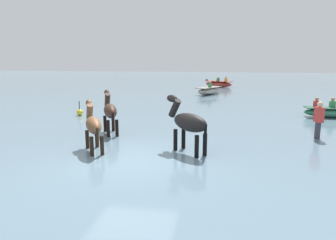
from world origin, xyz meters
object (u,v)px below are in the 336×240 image
horse_trailing_dark_bay (110,112)px  boat_mid_channel (219,84)px  boat_near_port (209,91)px  person_wading_close (318,122)px  horse_lead_black (188,124)px  boat_distant_west (332,112)px  horse_flank_bay (93,126)px  channel_buoy (80,112)px

horse_trailing_dark_bay → boat_mid_channel: bearing=79.0°
boat_near_port → person_wading_close: size_ratio=1.69×
horse_lead_black → boat_distant_west: horse_lead_black is taller
horse_flank_bay → channel_buoy: 6.46m
channel_buoy → boat_distant_west: bearing=7.5°
horse_trailing_dark_bay → boat_near_port: size_ratio=0.69×
horse_lead_black → boat_near_port: bearing=90.0°
horse_trailing_dark_bay → boat_near_port: horse_trailing_dark_bay is taller
horse_trailing_dark_bay → horse_lead_black: bearing=-30.8°
horse_lead_black → boat_distant_west: bearing=47.3°
horse_trailing_dark_bay → channel_buoy: size_ratio=2.57×
boat_distant_west → boat_mid_channel: boat_mid_channel is taller
horse_flank_bay → boat_distant_west: bearing=38.0°
horse_flank_bay → person_wading_close: horse_flank_bay is taller
horse_flank_bay → boat_mid_channel: horse_flank_bay is taller
boat_near_port → boat_mid_channel: bearing=83.8°
channel_buoy → horse_lead_black: bearing=-40.9°
horse_lead_black → horse_flank_bay: (-2.93, -0.35, -0.11)m
horse_lead_black → horse_trailing_dark_bay: 3.74m
boat_mid_channel → channel_buoy: bearing=-111.9°
person_wading_close → horse_trailing_dark_bay: bearing=-176.1°
boat_near_port → boat_mid_channel: boat_near_port is taller
boat_distant_west → boat_near_port: (-6.38, 8.68, 0.04)m
boat_mid_channel → channel_buoy: boat_mid_channel is taller
horse_lead_black → boat_distant_west: size_ratio=0.75×
horse_lead_black → boat_near_port: (-0.01, 15.58, -0.61)m
boat_mid_channel → channel_buoy: 18.22m
horse_trailing_dark_bay → person_wading_close: size_ratio=1.17×
horse_trailing_dark_bay → channel_buoy: 4.45m
horse_flank_bay → boat_near_port: (2.92, 15.93, -0.50)m
boat_distant_west → boat_mid_channel: (-5.66, 15.27, 0.04)m
boat_mid_channel → person_wading_close: bearing=-79.3°
boat_mid_channel → person_wading_close: person_wading_close is taller
horse_flank_bay → horse_trailing_dark_bay: bearing=97.1°
horse_trailing_dark_bay → horse_flank_bay: size_ratio=1.05×
boat_mid_channel → horse_flank_bay: bearing=-99.2°
horse_trailing_dark_bay → channel_buoy: bearing=130.6°
horse_trailing_dark_bay → horse_flank_bay: 2.29m
boat_distant_west → horse_trailing_dark_bay: bearing=-152.5°
horse_trailing_dark_bay → horse_flank_bay: horse_trailing_dark_bay is taller
horse_lead_black → person_wading_close: 5.08m
boat_mid_channel → boat_near_port: bearing=-96.2°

